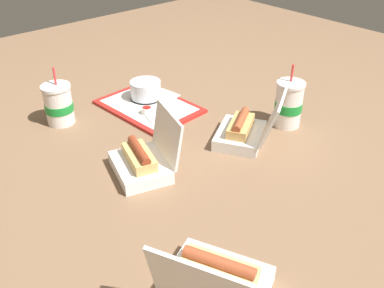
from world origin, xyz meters
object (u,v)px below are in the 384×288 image
(clamshell_hotdog_front, at_px, (216,279))
(soda_cup_left, at_px, (289,104))
(cake_container, at_px, (146,90))
(soda_cup_right, at_px, (59,105))
(plastic_fork, at_px, (148,116))
(clamshell_hotdog_back, at_px, (143,160))
(ketchup_cup, at_px, (147,110))
(clamshell_hotdog_corner, at_px, (245,131))
(food_tray, at_px, (149,106))

(clamshell_hotdog_front, relative_size, soda_cup_left, 1.21)
(cake_container, relative_size, soda_cup_right, 0.59)
(plastic_fork, distance_m, soda_cup_right, 0.31)
(cake_container, height_order, clamshell_hotdog_front, clamshell_hotdog_front)
(clamshell_hotdog_back, height_order, soda_cup_left, soda_cup_left)
(ketchup_cup, height_order, plastic_fork, ketchup_cup)
(cake_container, distance_m, ketchup_cup, 0.13)
(ketchup_cup, relative_size, clamshell_hotdog_back, 0.17)
(clamshell_hotdog_corner, height_order, soda_cup_left, soda_cup_left)
(food_tray, relative_size, ketchup_cup, 9.66)
(food_tray, xyz_separation_m, clamshell_hotdog_back, (-0.33, 0.26, 0.04))
(clamshell_hotdog_corner, relative_size, soda_cup_left, 1.19)
(clamshell_hotdog_back, distance_m, soda_cup_left, 0.56)
(cake_container, height_order, soda_cup_left, soda_cup_left)
(clamshell_hotdog_back, xyz_separation_m, clamshell_hotdog_corner, (-0.08, -0.35, -0.00))
(cake_container, relative_size, soda_cup_left, 0.54)
(clamshell_hotdog_back, distance_m, clamshell_hotdog_corner, 0.36)
(food_tray, height_order, clamshell_hotdog_corner, clamshell_hotdog_corner)
(ketchup_cup, xyz_separation_m, plastic_fork, (-0.02, 0.01, -0.01))
(clamshell_hotdog_front, bearing_deg, ketchup_cup, -26.23)
(food_tray, height_order, ketchup_cup, ketchup_cup)
(plastic_fork, relative_size, soda_cup_left, 0.49)
(clamshell_hotdog_front, bearing_deg, clamshell_hotdog_back, -17.76)
(food_tray, xyz_separation_m, cake_container, (0.05, -0.03, 0.04))
(food_tray, relative_size, soda_cup_left, 1.74)
(clamshell_hotdog_corner, bearing_deg, soda_cup_left, -95.45)
(clamshell_hotdog_corner, distance_m, soda_cup_right, 0.66)
(soda_cup_right, bearing_deg, clamshell_hotdog_corner, -143.33)
(clamshell_hotdog_back, bearing_deg, cake_container, -37.19)
(ketchup_cup, xyz_separation_m, clamshell_hotdog_front, (-0.73, 0.36, 0.02))
(soda_cup_left, bearing_deg, clamshell_hotdog_front, 116.99)
(cake_container, relative_size, clamshell_hotdog_corner, 0.46)
(clamshell_hotdog_front, bearing_deg, soda_cup_right, -6.63)
(food_tray, xyz_separation_m, soda_cup_right, (0.12, 0.30, 0.06))
(cake_container, xyz_separation_m, ketchup_cup, (-0.10, 0.07, -0.02))
(food_tray, distance_m, cake_container, 0.07)
(soda_cup_left, bearing_deg, plastic_fork, 44.69)
(soda_cup_right, relative_size, soda_cup_left, 0.92)
(food_tray, relative_size, clamshell_hotdog_front, 1.44)
(clamshell_hotdog_corner, bearing_deg, clamshell_hotdog_front, 126.86)
(soda_cup_right, bearing_deg, food_tray, -111.28)
(plastic_fork, bearing_deg, cake_container, -15.92)
(ketchup_cup, distance_m, soda_cup_left, 0.51)
(food_tray, relative_size, plastic_fork, 3.51)
(food_tray, xyz_separation_m, clamshell_hotdog_corner, (-0.41, -0.09, 0.03))
(ketchup_cup, xyz_separation_m, clamshell_hotdog_back, (-0.27, 0.21, 0.01))
(ketchup_cup, distance_m, soda_cup_right, 0.31)
(food_tray, height_order, cake_container, cake_container)
(food_tray, bearing_deg, ketchup_cup, 138.10)
(clamshell_hotdog_front, distance_m, clamshell_hotdog_corner, 0.62)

